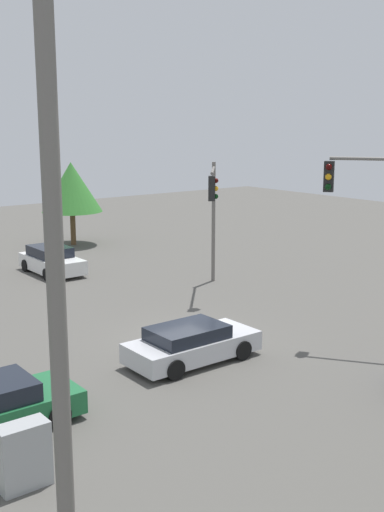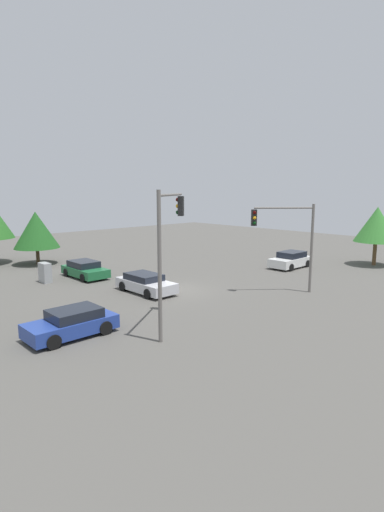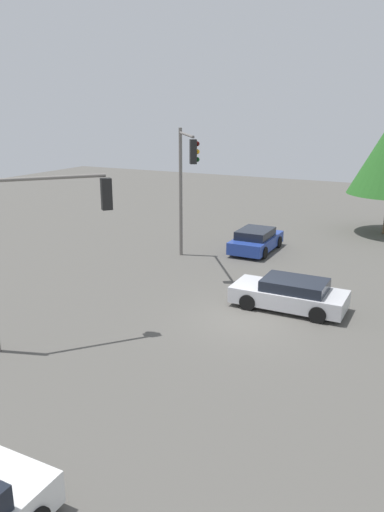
{
  "view_description": "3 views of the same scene",
  "coord_description": "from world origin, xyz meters",
  "px_view_note": "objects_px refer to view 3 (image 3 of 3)",
  "views": [
    {
      "loc": [
        -13.36,
        -17.71,
        7.79
      ],
      "look_at": [
        0.05,
        -0.43,
        3.18
      ],
      "focal_mm": 45.0,
      "sensor_mm": 36.0,
      "label": 1
    },
    {
      "loc": [
        19.83,
        -17.5,
        6.82
      ],
      "look_at": [
        1.99,
        -0.53,
        2.68
      ],
      "focal_mm": 28.0,
      "sensor_mm": 36.0,
      "label": 2
    },
    {
      "loc": [
        -6.07,
        16.52,
        7.68
      ],
      "look_at": [
        2.11,
        0.44,
        2.38
      ],
      "focal_mm": 35.0,
      "sensor_mm": 36.0,
      "label": 3
    }
  ],
  "objects_px": {
    "sedan_blue": "(256,240)",
    "traffic_signal_cross": "(185,173)",
    "traffic_signal_main": "(39,228)",
    "sedan_silver": "(290,294)"
  },
  "relations": [
    {
      "from": "traffic_signal_cross",
      "to": "sedan_blue",
      "type": "bearing_deg",
      "value": 113.17
    },
    {
      "from": "sedan_blue",
      "to": "sedan_silver",
      "type": "distance_m",
      "value": 8.46
    },
    {
      "from": "sedan_silver",
      "to": "traffic_signal_main",
      "type": "bearing_deg",
      "value": 136.12
    },
    {
      "from": "sedan_blue",
      "to": "traffic_signal_main",
      "type": "bearing_deg",
      "value": -99.51
    },
    {
      "from": "traffic_signal_main",
      "to": "traffic_signal_cross",
      "type": "xyz_separation_m",
      "value": [
        0.03,
        -10.18,
        0.63
      ]
    },
    {
      "from": "traffic_signal_cross",
      "to": "traffic_signal_main",
      "type": "bearing_deg",
      "value": -35.35
    },
    {
      "from": "traffic_signal_main",
      "to": "traffic_signal_cross",
      "type": "height_order",
      "value": "traffic_signal_cross"
    },
    {
      "from": "sedan_silver",
      "to": "traffic_signal_main",
      "type": "xyz_separation_m",
      "value": [
        6.48,
        6.74,
        3.43
      ]
    },
    {
      "from": "sedan_blue",
      "to": "traffic_signal_cross",
      "type": "bearing_deg",
      "value": -121.29
    },
    {
      "from": "traffic_signal_main",
      "to": "traffic_signal_cross",
      "type": "distance_m",
      "value": 10.2
    }
  ]
}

